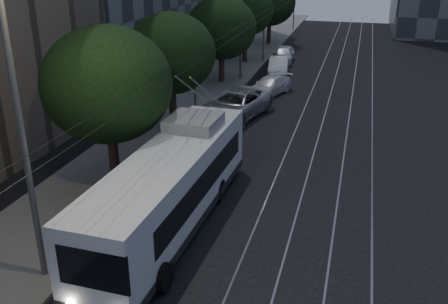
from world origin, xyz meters
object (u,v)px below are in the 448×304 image
object	(u,v)px
car_white_c	(279,66)
streetlamp_near	(26,82)
trolleybus	(172,187)
car_white_a	(242,97)
pickup_silver	(236,105)
car_white_b	(270,86)
car_white_d	(284,54)

from	to	relation	value
car_white_c	streetlamp_near	xyz separation A→B (m)	(-2.29, -30.05, 5.96)
trolleybus	streetlamp_near	bearing A→B (deg)	-117.73
car_white_a	pickup_silver	bearing A→B (deg)	-79.22
pickup_silver	car_white_c	world-z (taller)	pickup_silver
pickup_silver	car_white_b	bearing A→B (deg)	93.49
pickup_silver	car_white_b	world-z (taller)	pickup_silver
car_white_d	car_white_c	bearing A→B (deg)	-89.46
car_white_a	car_white_b	bearing A→B (deg)	76.86
trolleybus	pickup_silver	world-z (taller)	trolleybus
car_white_b	car_white_c	world-z (taller)	car_white_c
pickup_silver	car_white_c	size ratio (longest dim) A/B	1.38
pickup_silver	streetlamp_near	size ratio (longest dim) A/B	0.56
pickup_silver	car_white_c	distance (m)	12.14
car_white_a	car_white_d	world-z (taller)	car_white_d
car_white_a	streetlamp_near	bearing A→B (deg)	-87.48
pickup_silver	car_white_d	world-z (taller)	pickup_silver
car_white_b	car_white_a	bearing A→B (deg)	-89.34
car_white_c	trolleybus	bearing A→B (deg)	-96.33
trolleybus	pickup_silver	size ratio (longest dim) A/B	1.95
pickup_silver	streetlamp_near	world-z (taller)	streetlamp_near
car_white_d	streetlamp_near	world-z (taller)	streetlamp_near
pickup_silver	car_white_d	distance (m)	17.21
streetlamp_near	car_white_c	bearing A→B (deg)	85.64
car_white_a	car_white_d	distance (m)	14.76
car_white_c	car_white_d	size ratio (longest dim) A/B	1.01
car_white_d	trolleybus	bearing A→B (deg)	-92.41
car_white_a	car_white_c	distance (m)	9.71
car_white_b	streetlamp_near	xyz separation A→B (m)	(-2.67, -23.93, 6.06)
trolleybus	car_white_c	bearing A→B (deg)	92.23
pickup_silver	car_white_b	size ratio (longest dim) A/B	1.41
streetlamp_near	car_white_b	bearing A→B (deg)	83.63
car_white_c	streetlamp_near	distance (m)	30.72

